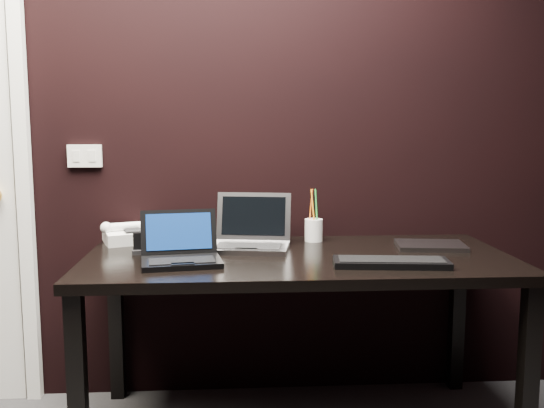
{
  "coord_description": "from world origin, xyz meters",
  "views": [
    {
      "loc": [
        0.04,
        -0.97,
        1.26
      ],
      "look_at": [
        0.19,
        1.35,
        0.95
      ],
      "focal_mm": 40.0,
      "sensor_mm": 36.0,
      "label": 1
    }
  ],
  "objects": [
    {
      "name": "closed_laptop",
      "position": [
        0.88,
        1.5,
        0.75
      ],
      "size": [
        0.31,
        0.24,
        0.02
      ],
      "color": "gray",
      "rests_on": "desk"
    },
    {
      "name": "desk_phone",
      "position": [
        -0.43,
        1.69,
        0.78
      ],
      "size": [
        0.23,
        0.22,
        0.11
      ],
      "color": "white",
      "rests_on": "desk"
    },
    {
      "name": "wall_switch",
      "position": [
        -0.62,
        1.79,
        1.12
      ],
      "size": [
        0.15,
        0.02,
        0.1
      ],
      "color": "silver",
      "rests_on": "wall_back"
    },
    {
      "name": "silver_laptop",
      "position": [
        0.11,
        1.54,
        0.78
      ],
      "size": [
        0.37,
        0.34,
        0.22
      ],
      "color": "#A4A4A9",
      "rests_on": "desk"
    },
    {
      "name": "pen_cup",
      "position": [
        0.4,
        1.68,
        0.79
      ],
      "size": [
        0.08,
        0.08,
        0.24
      ],
      "color": "white",
      "rests_on": "desk"
    },
    {
      "name": "mobile_phone",
      "position": [
        -0.34,
        1.46,
        0.77
      ],
      "size": [
        0.05,
        0.05,
        0.09
      ],
      "color": "black",
      "rests_on": "desk"
    },
    {
      "name": "desk",
      "position": [
        0.3,
        1.4,
        0.66
      ],
      "size": [
        1.7,
        0.8,
        0.74
      ],
      "color": "black",
      "rests_on": "ground"
    },
    {
      "name": "netbook",
      "position": [
        -0.16,
        1.29,
        0.78
      ],
      "size": [
        0.33,
        0.3,
        0.19
      ],
      "color": "black",
      "rests_on": "desk"
    },
    {
      "name": "wall_back",
      "position": [
        0.0,
        1.8,
        1.3
      ],
      "size": [
        4.0,
        0.0,
        4.0
      ],
      "primitive_type": "plane",
      "rotation": [
        1.57,
        0.0,
        0.0
      ],
      "color": "black",
      "rests_on": "ground"
    },
    {
      "name": "ext_keyboard",
      "position": [
        0.62,
        1.19,
        0.75
      ],
      "size": [
        0.44,
        0.19,
        0.03
      ],
      "color": "black",
      "rests_on": "desk"
    }
  ]
}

